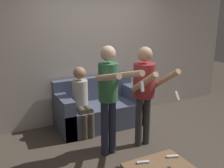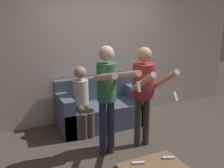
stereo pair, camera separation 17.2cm
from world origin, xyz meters
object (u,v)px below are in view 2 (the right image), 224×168
Objects in this scene: person_standing_left at (107,90)px; remote_mid at (169,158)px; person_standing_right at (144,86)px; remote_far at (138,163)px; couch at (101,109)px; person_seated at (82,98)px.

remote_mid is (0.40, -0.95, -0.65)m from person_standing_left.
person_standing_right is 1.25m from remote_far.
couch reaches higher than remote_mid.
person_standing_right reaches higher than person_seated.
person_standing_right is (0.30, -1.02, 0.68)m from couch.
couch is 1.98m from remote_mid.
remote_far is at bearing -89.67° from person_standing_left.
person_seated is (-0.10, 0.87, -0.37)m from person_standing_left.
remote_mid is at bearing -67.11° from person_standing_left.
person_seated is at bearing 96.25° from person_standing_left.
person_standing_left is at bearing 112.89° from remote_mid.
couch is 1.28m from person_standing_left.
person_standing_right is 1.34× the size of person_seated.
remote_far is (-0.60, -0.90, -0.63)m from person_standing_right.
person_standing_left is at bearing -179.19° from person_standing_right.
person_standing_left is (-0.30, -1.03, 0.71)m from couch.
remote_far is (0.01, -0.89, -0.65)m from person_standing_left.
remote_mid is at bearing -74.76° from person_seated.
person_standing_right is at bearing 77.67° from remote_mid.
person_standing_left is at bearing -83.75° from person_seated.
person_standing_left is 10.73× the size of remote_mid.
person_standing_right is at bearing -50.78° from person_seated.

